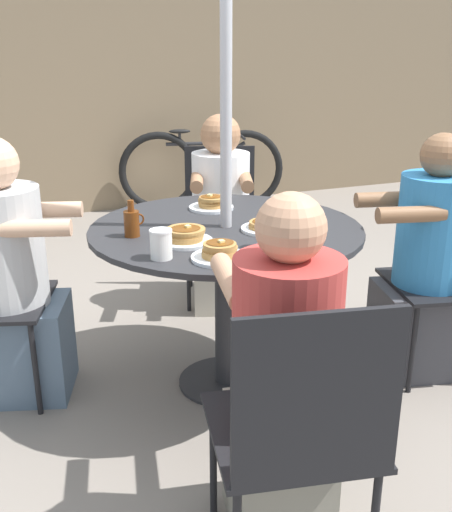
{
  "coord_description": "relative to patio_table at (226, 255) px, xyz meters",
  "views": [
    {
      "loc": [
        -0.91,
        -2.28,
        1.49
      ],
      "look_at": [
        0.0,
        0.0,
        0.63
      ],
      "focal_mm": 42.0,
      "sensor_mm": 36.0,
      "label": 1
    }
  ],
  "objects": [
    {
      "name": "diner_north",
      "position": [
        0.31,
        0.87,
        -0.11
      ],
      "size": [
        0.46,
        0.53,
        1.14
      ],
      "rotation": [
        0.0,
        0.0,
        -3.49
      ],
      "color": "beige",
      "rests_on": "ground"
    },
    {
      "name": "coffee_cup",
      "position": [
        -0.37,
        -0.29,
        0.18
      ],
      "size": [
        0.08,
        0.08,
        0.11
      ],
      "color": "white",
      "rests_on": "patio_table"
    },
    {
      "name": "bicycle",
      "position": [
        0.97,
        3.04,
        -0.25
      ],
      "size": [
        1.54,
        0.53,
        0.77
      ],
      "rotation": [
        0.0,
        0.0,
        -0.24
      ],
      "color": "black",
      "rests_on": "ground"
    },
    {
      "name": "umbrella_pole",
      "position": [
        0.0,
        0.0,
        0.45
      ],
      "size": [
        0.05,
        0.05,
        2.16
      ],
      "primitive_type": "cylinder",
      "color": "#ADADB2",
      "rests_on": "ground"
    },
    {
      "name": "pancake_plate_a",
      "position": [
        -0.18,
        -0.39,
        0.15
      ],
      "size": [
        0.21,
        0.21,
        0.08
      ],
      "color": "white",
      "rests_on": "patio_table"
    },
    {
      "name": "patio_chair_north",
      "position": [
        0.38,
        1.04,
        -0.12
      ],
      "size": [
        0.58,
        0.58,
        0.92
      ],
      "rotation": [
        0.0,
        0.0,
        -3.49
      ],
      "color": "black",
      "rests_on": "ground"
    },
    {
      "name": "patio_chair_south",
      "position": [
        -0.22,
        -1.08,
        -0.12
      ],
      "size": [
        0.53,
        0.53,
        0.92
      ],
      "rotation": [
        0.0,
        0.0,
        -0.2
      ],
      "color": "black",
      "rests_on": "ground"
    },
    {
      "name": "drinking_glass_a",
      "position": [
        0.03,
        -0.33,
        0.18
      ],
      "size": [
        0.07,
        0.07,
        0.1
      ],
      "primitive_type": "cylinder",
      "color": "silver",
      "rests_on": "patio_table"
    },
    {
      "name": "diner_south",
      "position": [
        -0.18,
        -0.9,
        -0.11
      ],
      "size": [
        0.4,
        0.55,
        1.13
      ],
      "rotation": [
        0.0,
        0.0,
        -0.2
      ],
      "color": "gray",
      "rests_on": "ground"
    },
    {
      "name": "syrup_bottle",
      "position": [
        -0.4,
        0.01,
        0.19
      ],
      "size": [
        0.08,
        0.06,
        0.15
      ],
      "color": "#602D0F",
      "rests_on": "patio_table"
    },
    {
      "name": "patio_table",
      "position": [
        0.0,
        0.0,
        0.0
      ],
      "size": [
        1.17,
        1.17,
        0.76
      ],
      "color": "#28282B",
      "rests_on": "ground"
    },
    {
      "name": "ground_plane",
      "position": [
        0.0,
        0.0,
        -0.64
      ],
      "size": [
        12.0,
        12.0,
        0.0
      ],
      "primitive_type": "plane",
      "color": "gray"
    },
    {
      "name": "pancake_plate_c",
      "position": [
        0.04,
        0.29,
        0.15
      ],
      "size": [
        0.21,
        0.21,
        0.07
      ],
      "color": "white",
      "rests_on": "patio_table"
    },
    {
      "name": "pancake_plate_b",
      "position": [
        -0.23,
        -0.15,
        0.15
      ],
      "size": [
        0.21,
        0.21,
        0.07
      ],
      "color": "white",
      "rests_on": "patio_table"
    },
    {
      "name": "diner_east",
      "position": [
        -0.88,
        0.28,
        -0.11
      ],
      "size": [
        0.54,
        0.47,
        1.16
      ],
      "rotation": [
        0.0,
        0.0,
        -1.88
      ],
      "color": "slate",
      "rests_on": "ground"
    },
    {
      "name": "diner_west",
      "position": [
        0.9,
        -0.22,
        -0.11
      ],
      "size": [
        0.52,
        0.43,
        1.14
      ],
      "rotation": [
        0.0,
        0.0,
        1.33
      ],
      "color": "#3D3D42",
      "rests_on": "ground"
    },
    {
      "name": "back_fence",
      "position": [
        0.0,
        3.36,
        0.35
      ],
      "size": [
        10.0,
        0.06,
        1.97
      ],
      "primitive_type": "cube",
      "color": "#7A664C",
      "rests_on": "ground"
    },
    {
      "name": "pancake_plate_d",
      "position": [
        0.13,
        -0.12,
        0.15
      ],
      "size": [
        0.21,
        0.21,
        0.05
      ],
      "color": "white",
      "rests_on": "patio_table"
    }
  ]
}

